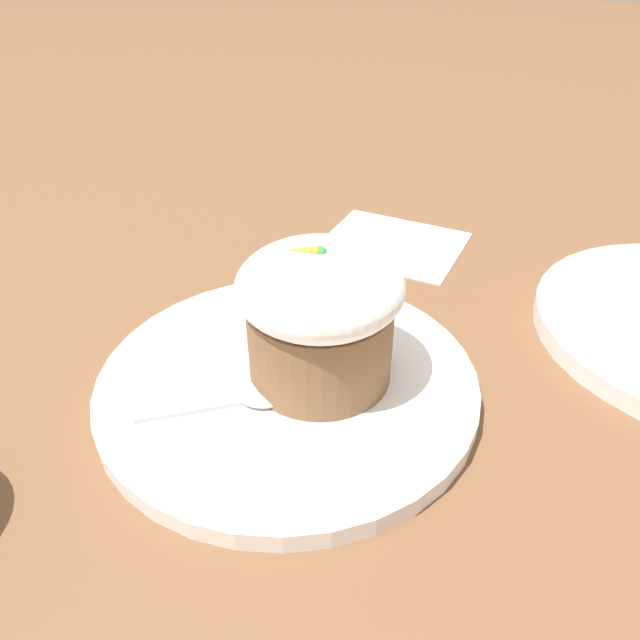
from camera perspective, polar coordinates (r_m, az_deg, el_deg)
The scene contains 5 objects.
ground_plane at distance 0.44m, azimuth -2.92°, elevation -6.46°, with size 4.00×4.00×0.00m, color brown.
dessert_plate at distance 0.43m, azimuth -2.95°, elevation -5.78°, with size 0.26×0.26×0.01m.
carrot_cake at distance 0.40m, azimuth -0.00°, elevation 0.65°, with size 0.11×0.11×0.10m.
spoon at distance 0.41m, azimuth -6.82°, elevation -7.00°, with size 0.10×0.06×0.01m.
paper_napkin at distance 0.62m, azimuth 6.63°, elevation 6.97°, with size 0.16×0.14×0.00m.
Camera 1 is at (-0.08, 0.32, 0.29)m, focal length 35.00 mm.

